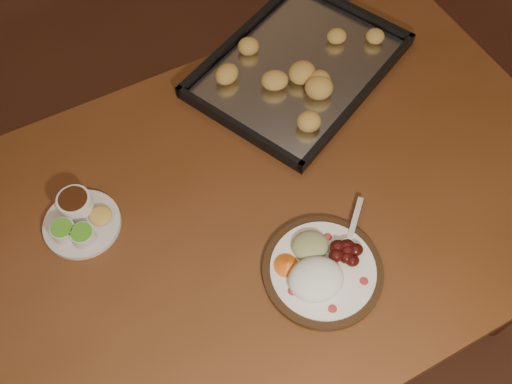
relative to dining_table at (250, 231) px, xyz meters
name	(u,v)px	position (x,y,z in m)	size (l,w,h in m)	color
ground	(199,361)	(-0.20, -0.08, -0.65)	(4.00, 4.00, 0.00)	#532C1C
dining_table	(250,231)	(0.00, 0.00, 0.00)	(1.65, 1.18, 0.75)	brown
dinner_plate	(321,269)	(0.09, -0.18, 0.12)	(0.26, 0.26, 0.06)	black
condiment_saucer	(79,220)	(-0.35, 0.07, 0.12)	(0.16, 0.16, 0.05)	silver
baking_tray	(299,65)	(0.23, 0.35, 0.11)	(0.63, 0.60, 0.05)	black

